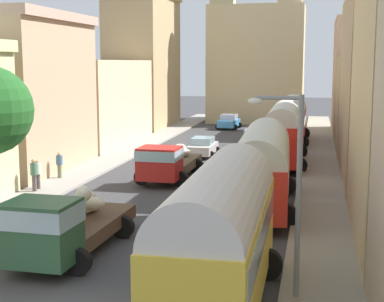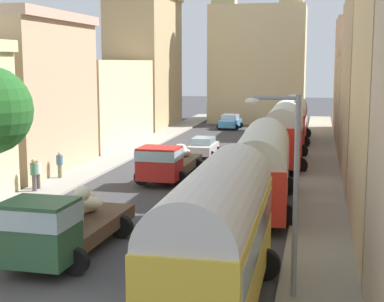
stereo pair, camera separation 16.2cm
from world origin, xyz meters
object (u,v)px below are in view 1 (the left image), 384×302
object	(u,v)px
cargo_truck_1	(167,162)
car_1	(229,122)
parked_bus_3	(291,118)
cargo_truck_0	(63,225)
pedestrian_1	(59,164)
streetlamp_near	(292,180)
parked_bus_0	(220,231)
parked_bus_1	(262,164)
parked_bus_2	(284,131)
pedestrian_3	(38,173)
car_2	(233,162)
pedestrian_2	(34,174)
car_0	(203,147)
car_3	(253,139)

from	to	relation	value
cargo_truck_1	car_1	xyz separation A→B (m)	(-0.47, 27.68, -0.42)
parked_bus_3	cargo_truck_0	size ratio (longest dim) A/B	1.39
pedestrian_1	streetlamp_near	distance (m)	20.79
parked_bus_0	car_1	world-z (taller)	parked_bus_0
parked_bus_1	cargo_truck_1	distance (m)	8.01
parked_bus_3	parked_bus_2	bearing A→B (deg)	-89.89
parked_bus_0	pedestrian_1	bearing A→B (deg)	127.17
cargo_truck_0	pedestrian_3	world-z (taller)	cargo_truck_0
parked_bus_1	pedestrian_3	bearing A→B (deg)	174.50
car_2	pedestrian_1	xyz separation A→B (m)	(-9.80, -3.86, 0.15)
parked_bus_0	cargo_truck_1	size ratio (longest dim) A/B	1.28
car_1	pedestrian_3	size ratio (longest dim) A/B	2.19
parked_bus_1	pedestrian_2	size ratio (longest dim) A/B	5.36
parked_bus_0	streetlamp_near	bearing A→B (deg)	34.35
parked_bus_0	pedestrian_1	xyz separation A→B (m)	(-12.32, 16.24, -1.39)
pedestrian_2	pedestrian_3	world-z (taller)	pedestrian_2
pedestrian_1	pedestrian_3	distance (m)	3.06
parked_bus_2	car_0	bearing A→B (deg)	160.26
pedestrian_2	car_3	bearing A→B (deg)	62.83
parked_bus_1	cargo_truck_0	xyz separation A→B (m)	(-6.17, -8.92, -0.86)
pedestrian_2	parked_bus_0	bearing A→B (deg)	-46.19
parked_bus_2	cargo_truck_1	world-z (taller)	parked_bus_2
parked_bus_2	cargo_truck_0	bearing A→B (deg)	-106.96
pedestrian_2	cargo_truck_1	bearing A→B (deg)	37.13
car_2	pedestrian_2	xyz separation A→B (m)	(-9.57, -7.51, 0.27)
pedestrian_3	streetlamp_near	world-z (taller)	streetlamp_near
parked_bus_1	pedestrian_2	xyz separation A→B (m)	(-12.13, 0.58, -1.07)
cargo_truck_0	pedestrian_3	xyz separation A→B (m)	(-6.06, 10.09, -0.30)
parked_bus_3	car_2	xyz separation A→B (m)	(-2.88, -15.37, -1.38)
car_0	parked_bus_2	bearing A→B (deg)	-19.74
cargo_truck_0	cargo_truck_1	bearing A→B (deg)	89.38
pedestrian_1	cargo_truck_0	bearing A→B (deg)	-64.75
parked_bus_0	streetlamp_near	xyz separation A→B (m)	(1.85, 1.27, 1.28)
car_2	pedestrian_1	distance (m)	10.54
parked_bus_1	car_0	bearing A→B (deg)	111.44
parked_bus_0	car_1	xyz separation A→B (m)	(-6.43, 44.90, -1.58)
parked_bus_1	parked_bus_3	bearing A→B (deg)	89.24
car_0	car_3	size ratio (longest dim) A/B	0.87
pedestrian_2	pedestrian_1	bearing A→B (deg)	93.74
cargo_truck_1	pedestrian_3	distance (m)	7.41
parked_bus_3	car_1	xyz separation A→B (m)	(-6.80, 9.43, -1.41)
cargo_truck_0	car_1	size ratio (longest dim) A/B	1.87
car_0	pedestrian_3	bearing A→B (deg)	-115.91
cargo_truck_0	car_0	world-z (taller)	cargo_truck_0
pedestrian_1	car_2	bearing A→B (deg)	21.48
car_1	streetlamp_near	xyz separation A→B (m)	(8.28, -43.64, 2.86)
parked_bus_3	pedestrian_1	size ratio (longest dim) A/B	5.87
parked_bus_3	pedestrian_3	distance (m)	25.60
parked_bus_0	car_3	size ratio (longest dim) A/B	2.08
parked_bus_2	car_3	xyz separation A→B (m)	(-2.82, 6.96, -1.55)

